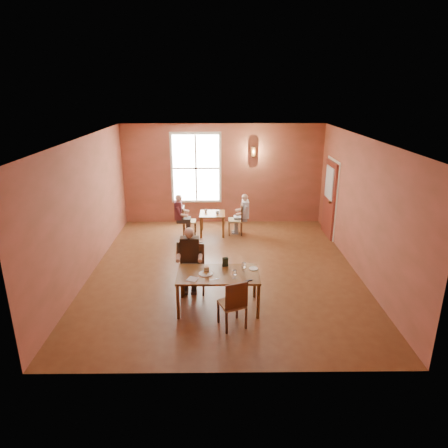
{
  "coord_description": "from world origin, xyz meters",
  "views": [
    {
      "loc": [
        -0.1,
        -8.35,
        3.99
      ],
      "look_at": [
        0.0,
        0.2,
        1.05
      ],
      "focal_mm": 32.0,
      "sensor_mm": 36.0,
      "label": 1
    }
  ],
  "objects_px": {
    "second_table": "(212,224)",
    "diner_maroon": "(188,215)",
    "chair_diner_white": "(235,219)",
    "diner_white": "(236,215)",
    "chair_diner_main": "(194,269)",
    "chair_diner_maroon": "(190,221)",
    "diner_main": "(193,264)",
    "chair_empty": "(232,303)",
    "main_table": "(218,291)"
  },
  "relations": [
    {
      "from": "second_table",
      "to": "diner_maroon",
      "type": "bearing_deg",
      "value": 180.0
    },
    {
      "from": "chair_diner_main",
      "to": "diner_white",
      "type": "height_order",
      "value": "diner_white"
    },
    {
      "from": "chair_diner_main",
      "to": "diner_maroon",
      "type": "relative_size",
      "value": 0.85
    },
    {
      "from": "chair_diner_maroon",
      "to": "diner_white",
      "type": "bearing_deg",
      "value": 90.0
    },
    {
      "from": "diner_main",
      "to": "chair_empty",
      "type": "distance_m",
      "value": 1.46
    },
    {
      "from": "main_table",
      "to": "diner_maroon",
      "type": "distance_m",
      "value": 4.13
    },
    {
      "from": "main_table",
      "to": "chair_empty",
      "type": "xyz_separation_m",
      "value": [
        0.24,
        -0.62,
        0.1
      ]
    },
    {
      "from": "chair_diner_maroon",
      "to": "second_table",
      "type": "bearing_deg",
      "value": 90.0
    },
    {
      "from": "chair_diner_main",
      "to": "chair_diner_maroon",
      "type": "distance_m",
      "value": 3.41
    },
    {
      "from": "chair_empty",
      "to": "diner_maroon",
      "type": "distance_m",
      "value": 4.79
    },
    {
      "from": "chair_diner_main",
      "to": "chair_empty",
      "type": "distance_m",
      "value": 1.47
    },
    {
      "from": "second_table",
      "to": "chair_diner_maroon",
      "type": "distance_m",
      "value": 0.66
    },
    {
      "from": "chair_diner_main",
      "to": "second_table",
      "type": "height_order",
      "value": "chair_diner_main"
    },
    {
      "from": "chair_diner_white",
      "to": "chair_diner_maroon",
      "type": "bearing_deg",
      "value": 90.0
    },
    {
      "from": "chair_diner_main",
      "to": "chair_empty",
      "type": "relative_size",
      "value": 1.07
    },
    {
      "from": "chair_diner_white",
      "to": "diner_white",
      "type": "relative_size",
      "value": 0.79
    },
    {
      "from": "chair_diner_white",
      "to": "diner_white",
      "type": "xyz_separation_m",
      "value": [
        0.03,
        0.0,
        0.12
      ]
    },
    {
      "from": "chair_diner_white",
      "to": "diner_maroon",
      "type": "bearing_deg",
      "value": 90.0
    },
    {
      "from": "second_table",
      "to": "chair_diner_maroon",
      "type": "bearing_deg",
      "value": 180.0
    },
    {
      "from": "chair_diner_white",
      "to": "chair_diner_maroon",
      "type": "relative_size",
      "value": 1.09
    },
    {
      "from": "chair_diner_main",
      "to": "diner_maroon",
      "type": "bearing_deg",
      "value": -84.01
    },
    {
      "from": "chair_diner_maroon",
      "to": "diner_maroon",
      "type": "xyz_separation_m",
      "value": [
        -0.03,
        0.0,
        0.17
      ]
    },
    {
      "from": "second_table",
      "to": "diner_maroon",
      "type": "distance_m",
      "value": 0.73
    },
    {
      "from": "main_table",
      "to": "diner_main",
      "type": "height_order",
      "value": "diner_main"
    },
    {
      "from": "diner_white",
      "to": "chair_diner_maroon",
      "type": "distance_m",
      "value": 1.34
    },
    {
      "from": "main_table",
      "to": "second_table",
      "type": "xyz_separation_m",
      "value": [
        -0.18,
        4.04,
        -0.05
      ]
    },
    {
      "from": "chair_diner_maroon",
      "to": "main_table",
      "type": "bearing_deg",
      "value": 11.55
    },
    {
      "from": "chair_diner_white",
      "to": "diner_white",
      "type": "bearing_deg",
      "value": -90.0
    },
    {
      "from": "diner_main",
      "to": "second_table",
      "type": "height_order",
      "value": "diner_main"
    },
    {
      "from": "chair_empty",
      "to": "diner_white",
      "type": "bearing_deg",
      "value": 64.08
    },
    {
      "from": "chair_diner_white",
      "to": "diner_white",
      "type": "distance_m",
      "value": 0.12
    },
    {
      "from": "diner_main",
      "to": "diner_white",
      "type": "relative_size",
      "value": 1.13
    },
    {
      "from": "diner_white",
      "to": "diner_maroon",
      "type": "xyz_separation_m",
      "value": [
        -1.36,
        0.0,
        0.02
      ]
    },
    {
      "from": "main_table",
      "to": "diner_maroon",
      "type": "xyz_separation_m",
      "value": [
        -0.86,
        4.04,
        0.22
      ]
    },
    {
      "from": "chair_diner_white",
      "to": "second_table",
      "type": "bearing_deg",
      "value": 90.0
    },
    {
      "from": "main_table",
      "to": "diner_white",
      "type": "relative_size",
      "value": 1.37
    },
    {
      "from": "chair_diner_main",
      "to": "diner_maroon",
      "type": "distance_m",
      "value": 3.41
    },
    {
      "from": "chair_diner_main",
      "to": "second_table",
      "type": "xyz_separation_m",
      "value": [
        0.32,
        3.39,
        -0.18
      ]
    },
    {
      "from": "diner_maroon",
      "to": "chair_empty",
      "type": "bearing_deg",
      "value": 13.24
    },
    {
      "from": "main_table",
      "to": "chair_empty",
      "type": "height_order",
      "value": "chair_empty"
    },
    {
      "from": "chair_diner_main",
      "to": "chair_diner_white",
      "type": "xyz_separation_m",
      "value": [
        0.97,
        3.39,
        -0.05
      ]
    },
    {
      "from": "chair_empty",
      "to": "second_table",
      "type": "distance_m",
      "value": 4.68
    },
    {
      "from": "diner_maroon",
      "to": "diner_white",
      "type": "bearing_deg",
      "value": 90.0
    },
    {
      "from": "main_table",
      "to": "chair_empty",
      "type": "relative_size",
      "value": 1.67
    },
    {
      "from": "main_table",
      "to": "diner_maroon",
      "type": "relative_size",
      "value": 1.33
    },
    {
      "from": "main_table",
      "to": "chair_diner_maroon",
      "type": "relative_size",
      "value": 1.89
    },
    {
      "from": "chair_diner_maroon",
      "to": "chair_diner_white",
      "type": "bearing_deg",
      "value": 90.0
    },
    {
      "from": "second_table",
      "to": "chair_diner_maroon",
      "type": "relative_size",
      "value": 0.87
    },
    {
      "from": "chair_diner_white",
      "to": "main_table",
      "type": "bearing_deg",
      "value": 173.3
    },
    {
      "from": "second_table",
      "to": "diner_white",
      "type": "xyz_separation_m",
      "value": [
        0.68,
        0.0,
        0.25
      ]
    }
  ]
}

